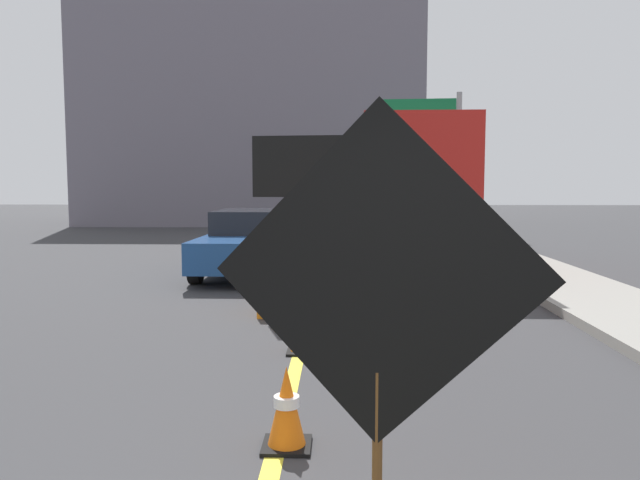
% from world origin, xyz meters
% --- Properties ---
extents(lane_center_stripe, '(0.14, 36.00, 0.01)m').
position_xyz_m(lane_center_stripe, '(0.00, 6.00, 0.00)').
color(lane_center_stripe, yellow).
rests_on(lane_center_stripe, ground).
extents(roadwork_sign, '(1.59, 0.42, 2.33)m').
position_xyz_m(roadwork_sign, '(0.64, 2.21, 1.47)').
color(roadwork_sign, '#593819').
rests_on(roadwork_sign, ground).
extents(arrow_board_trailer, '(1.60, 1.89, 2.70)m').
position_xyz_m(arrow_board_trailer, '(-0.10, 8.85, 0.48)').
color(arrow_board_trailer, orange).
rests_on(arrow_board_trailer, ground).
extents(box_truck, '(2.54, 7.52, 3.31)m').
position_xyz_m(box_truck, '(2.10, 14.15, 1.80)').
color(box_truck, black).
rests_on(box_truck, ground).
extents(pickup_car, '(2.09, 5.13, 1.38)m').
position_xyz_m(pickup_car, '(-1.42, 12.84, 0.70)').
color(pickup_car, navy).
rests_on(pickup_car, ground).
extents(highway_guide_sign, '(2.79, 0.32, 5.00)m').
position_xyz_m(highway_guide_sign, '(3.64, 19.90, 3.42)').
color(highway_guide_sign, gray).
rests_on(highway_guide_sign, ground).
extents(far_building_block, '(16.46, 6.76, 10.42)m').
position_xyz_m(far_building_block, '(-3.87, 30.47, 5.21)').
color(far_building_block, slate).
rests_on(far_building_block, ground).
extents(traffic_cone_near_sign, '(0.36, 0.36, 0.61)m').
position_xyz_m(traffic_cone_near_sign, '(0.08, 3.71, 0.30)').
color(traffic_cone_near_sign, black).
rests_on(traffic_cone_near_sign, ground).
extents(traffic_cone_mid_lane, '(0.36, 0.36, 0.63)m').
position_xyz_m(traffic_cone_mid_lane, '(0.04, 6.25, 0.31)').
color(traffic_cone_mid_lane, black).
rests_on(traffic_cone_mid_lane, ground).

